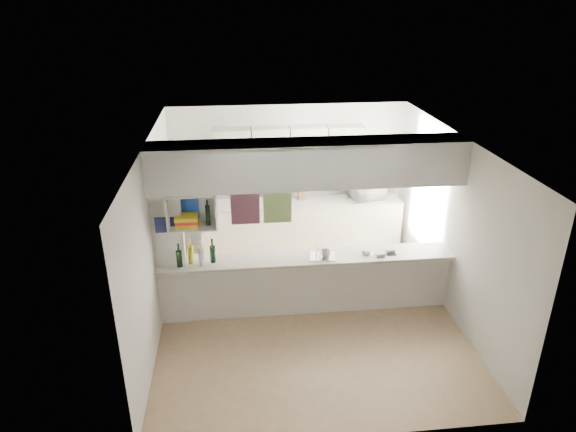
{
  "coord_description": "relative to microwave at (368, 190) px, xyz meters",
  "views": [
    {
      "loc": [
        -0.97,
        -6.38,
        4.37
      ],
      "look_at": [
        -0.22,
        0.5,
        1.34
      ],
      "focal_mm": 32.0,
      "sensor_mm": 36.0,
      "label": 1
    }
  ],
  "objects": [
    {
      "name": "utensil_jar",
      "position": [
        -1.44,
        0.05,
        -0.1
      ],
      "size": [
        0.09,
        0.09,
        0.13
      ],
      "primitive_type": "cylinder",
      "color": "black",
      "rests_on": "bench_top"
    },
    {
      "name": "servery_partition",
      "position": [
        -1.58,
        -2.1,
        0.58
      ],
      "size": [
        4.2,
        0.5,
        2.6
      ],
      "color": "silver",
      "rests_on": "floor"
    },
    {
      "name": "knife_block",
      "position": [
        -1.2,
        0.08,
        -0.05
      ],
      "size": [
        0.12,
        0.1,
        0.22
      ],
      "primitive_type": "cube",
      "rotation": [
        0.0,
        0.0,
        0.07
      ],
      "color": "#4F2C1B",
      "rests_on": "bench_top"
    },
    {
      "name": "cup",
      "position": [
        -1.15,
        -2.17,
        -0.09
      ],
      "size": [
        0.15,
        0.15,
        0.11
      ],
      "primitive_type": "imported",
      "rotation": [
        0.0,
        0.0,
        0.1
      ],
      "color": "white",
      "rests_on": "dish_rack"
    },
    {
      "name": "bowl",
      "position": [
        0.04,
        -0.03,
        0.19
      ],
      "size": [
        0.28,
        0.28,
        0.07
      ],
      "primitive_type": "imported",
      "color": "navy",
      "rests_on": "microwave"
    },
    {
      "name": "wall_right",
      "position": [
        0.69,
        -2.1,
        0.22
      ],
      "size": [
        0.0,
        4.8,
        4.8
      ],
      "primitive_type": "plane",
      "rotation": [
        1.57,
        0.0,
        -1.57
      ],
      "color": "silver",
      "rests_on": "floor"
    },
    {
      "name": "wall_left",
      "position": [
        -3.51,
        -2.1,
        0.22
      ],
      "size": [
        0.0,
        4.8,
        4.8
      ],
      "primitive_type": "plane",
      "rotation": [
        1.57,
        0.0,
        1.57
      ],
      "color": "silver",
      "rests_on": "floor"
    },
    {
      "name": "wall_back",
      "position": [
        -1.41,
        0.3,
        0.22
      ],
      "size": [
        4.2,
        0.0,
        4.2
      ],
      "primitive_type": "plane",
      "rotation": [
        1.57,
        0.0,
        0.0
      ],
      "color": "silver",
      "rests_on": "floor"
    },
    {
      "name": "microwave",
      "position": [
        0.0,
        0.0,
        0.0
      ],
      "size": [
        0.66,
        0.53,
        0.32
      ],
      "primitive_type": "imported",
      "rotation": [
        0.0,
        0.0,
        3.41
      ],
      "color": "white",
      "rests_on": "bench_top"
    },
    {
      "name": "ceiling",
      "position": [
        -1.41,
        -2.1,
        1.52
      ],
      "size": [
        4.8,
        4.8,
        0.0
      ],
      "primitive_type": "plane",
      "color": "white",
      "rests_on": "wall_back"
    },
    {
      "name": "floor",
      "position": [
        -1.41,
        -2.1,
        -1.08
      ],
      "size": [
        4.8,
        4.8,
        0.0
      ],
      "primitive_type": "plane",
      "color": "#957556",
      "rests_on": "ground"
    },
    {
      "name": "kitchen_run",
      "position": [
        -1.24,
        0.03,
        -0.26
      ],
      "size": [
        3.6,
        0.63,
        2.24
      ],
      "color": "beige",
      "rests_on": "floor"
    },
    {
      "name": "dish_rack",
      "position": [
        -1.19,
        -2.14,
        -0.08
      ],
      "size": [
        0.41,
        0.34,
        0.2
      ],
      "rotation": [
        0.0,
        0.0,
        -0.15
      ],
      "color": "silver",
      "rests_on": "breakfast_bar"
    },
    {
      "name": "plastic_tubs",
      "position": [
        -0.39,
        -2.14,
        -0.13
      ],
      "size": [
        0.48,
        0.21,
        0.06
      ],
      "color": "silver",
      "rests_on": "breakfast_bar"
    },
    {
      "name": "wine_bottles",
      "position": [
        -2.95,
        -2.17,
        -0.02
      ],
      "size": [
        0.53,
        0.16,
        0.39
      ],
      "color": "black",
      "rests_on": "breakfast_bar"
    },
    {
      "name": "cubby_shelf",
      "position": [
        -2.97,
        -2.17,
        0.63
      ],
      "size": [
        0.65,
        0.35,
        0.5
      ],
      "color": "white",
      "rests_on": "bulkhead"
    }
  ]
}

